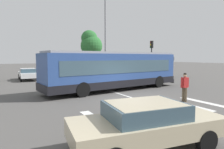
{
  "coord_description": "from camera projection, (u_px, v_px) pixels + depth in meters",
  "views": [
    {
      "loc": [
        -7.21,
        -10.25,
        2.64
      ],
      "look_at": [
        0.32,
        3.14,
        1.3
      ],
      "focal_mm": 31.8,
      "sensor_mm": 36.0,
      "label": 1
    }
  ],
  "objects": [
    {
      "name": "parked_car_red",
      "position": [
        92.0,
        71.0,
        27.09
      ],
      "size": [
        2.03,
        4.58,
        1.35
      ],
      "color": "black",
      "rests_on": "ground_plane"
    },
    {
      "name": "parked_car_white",
      "position": [
        28.0,
        73.0,
        22.96
      ],
      "size": [
        1.92,
        4.52,
        1.35
      ],
      "color": "black",
      "rests_on": "ground_plane"
    },
    {
      "name": "lane_center_line",
      "position": [
        118.0,
        93.0,
        14.48
      ],
      "size": [
        0.16,
        24.0,
        0.01
      ],
      "primitive_type": "cube",
      "color": "silver",
      "rests_on": "ground_plane"
    },
    {
      "name": "twin_arm_street_lamp",
      "position": [
        105.0,
        27.0,
        22.92
      ],
      "size": [
        5.13,
        0.32,
        9.96
      ],
      "color": "#939399",
      "rests_on": "ground_plane"
    },
    {
      "name": "bus_stop_shelter",
      "position": [
        158.0,
        59.0,
        26.74
      ],
      "size": [
        4.44,
        1.54,
        3.25
      ],
      "color": "#28282B",
      "rests_on": "ground_plane"
    },
    {
      "name": "city_transit_bus",
      "position": [
        115.0,
        70.0,
        16.01
      ],
      "size": [
        12.0,
        3.77,
        3.06
      ],
      "color": "black",
      "rests_on": "ground_plane"
    },
    {
      "name": "background_tree_right",
      "position": [
        91.0,
        44.0,
        33.27
      ],
      "size": [
        3.63,
        3.63,
        7.17
      ],
      "color": "brown",
      "rests_on": "ground_plane"
    },
    {
      "name": "parked_car_blue",
      "position": [
        71.0,
        72.0,
        25.86
      ],
      "size": [
        1.93,
        4.53,
        1.35
      ],
      "color": "black",
      "rests_on": "ground_plane"
    },
    {
      "name": "foreground_sedan",
      "position": [
        147.0,
        122.0,
        5.73
      ],
      "size": [
        4.71,
        2.43,
        1.35
      ],
      "color": "black",
      "rests_on": "ground_plane"
    },
    {
      "name": "pedestrian_crossing_street",
      "position": [
        185.0,
        85.0,
        11.78
      ],
      "size": [
        0.58,
        0.33,
        1.72
      ],
      "color": "brown",
      "rests_on": "ground_plane"
    },
    {
      "name": "crosswalk_painted_stripes",
      "position": [
        159.0,
        110.0,
        9.99
      ],
      "size": [
        7.32,
        3.17,
        0.01
      ],
      "color": "silver",
      "rests_on": "ground_plane"
    },
    {
      "name": "traffic_light_far_corner",
      "position": [
        151.0,
        53.0,
        24.94
      ],
      "size": [
        0.33,
        0.32,
        4.69
      ],
      "color": "#28282B",
      "rests_on": "ground_plane"
    },
    {
      "name": "parked_car_black",
      "position": [
        52.0,
        72.0,
        24.58
      ],
      "size": [
        2.02,
        4.58,
        1.35
      ],
      "color": "black",
      "rests_on": "ground_plane"
    },
    {
      "name": "ground_plane",
      "position": [
        132.0,
        99.0,
        12.65
      ],
      "size": [
        160.0,
        160.0,
        0.0
      ],
      "primitive_type": "plane",
      "color": "#514F4C"
    }
  ]
}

